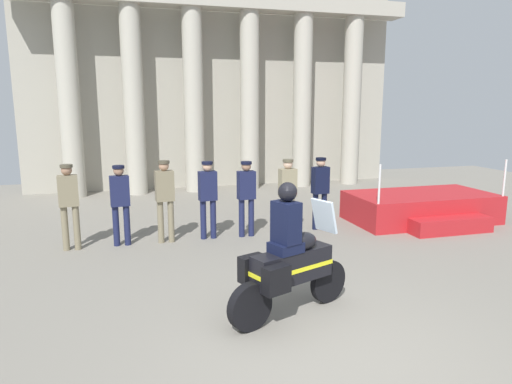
# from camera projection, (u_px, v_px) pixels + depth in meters

# --- Properties ---
(ground_plane) EXTENTS (28.00, 28.00, 0.00)m
(ground_plane) POSITION_uv_depth(u_px,v_px,m) (334.00, 352.00, 5.45)
(ground_plane) COLOR gray
(colonnade_backdrop) EXTENTS (13.15, 1.50, 6.84)m
(colonnade_backdrop) POSITION_uv_depth(u_px,v_px,m) (219.00, 84.00, 15.86)
(colonnade_backdrop) COLOR #A49F91
(colonnade_backdrop) RESTS_ON ground_plane
(reviewing_stand) EXTENTS (3.57, 2.35, 1.61)m
(reviewing_stand) POSITION_uv_depth(u_px,v_px,m) (422.00, 208.00, 11.54)
(reviewing_stand) COLOR #B21E23
(reviewing_stand) RESTS_ON ground_plane
(officer_in_row_0) EXTENTS (0.40, 0.26, 1.75)m
(officer_in_row_0) POSITION_uv_depth(u_px,v_px,m) (69.00, 200.00, 9.13)
(officer_in_row_0) COLOR #7A7056
(officer_in_row_0) RESTS_ON ground_plane
(officer_in_row_1) EXTENTS (0.40, 0.26, 1.69)m
(officer_in_row_1) POSITION_uv_depth(u_px,v_px,m) (120.00, 199.00, 9.44)
(officer_in_row_1) COLOR #191E42
(officer_in_row_1) RESTS_ON ground_plane
(officer_in_row_2) EXTENTS (0.40, 0.26, 1.76)m
(officer_in_row_2) POSITION_uv_depth(u_px,v_px,m) (165.00, 195.00, 9.65)
(officer_in_row_2) COLOR #7A7056
(officer_in_row_2) RESTS_ON ground_plane
(officer_in_row_3) EXTENTS (0.40, 0.26, 1.71)m
(officer_in_row_3) POSITION_uv_depth(u_px,v_px,m) (208.00, 194.00, 9.94)
(officer_in_row_3) COLOR #191E42
(officer_in_row_3) RESTS_ON ground_plane
(officer_in_row_4) EXTENTS (0.40, 0.26, 1.69)m
(officer_in_row_4) POSITION_uv_depth(u_px,v_px,m) (246.00, 193.00, 10.11)
(officer_in_row_4) COLOR #191E42
(officer_in_row_4) RESTS_ON ground_plane
(officer_in_row_5) EXTENTS (0.40, 0.26, 1.71)m
(officer_in_row_5) POSITION_uv_depth(u_px,v_px,m) (288.00, 190.00, 10.37)
(officer_in_row_5) COLOR gray
(officer_in_row_5) RESTS_ON ground_plane
(officer_in_row_6) EXTENTS (0.40, 0.26, 1.70)m
(officer_in_row_6) POSITION_uv_depth(u_px,v_px,m) (320.00, 187.00, 10.72)
(officer_in_row_6) COLOR black
(officer_in_row_6) RESTS_ON ground_plane
(motorcycle_with_rider) EXTENTS (1.99, 1.01, 1.90)m
(motorcycle_with_rider) POSITION_uv_depth(u_px,v_px,m) (288.00, 262.00, 6.24)
(motorcycle_with_rider) COLOR black
(motorcycle_with_rider) RESTS_ON ground_plane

